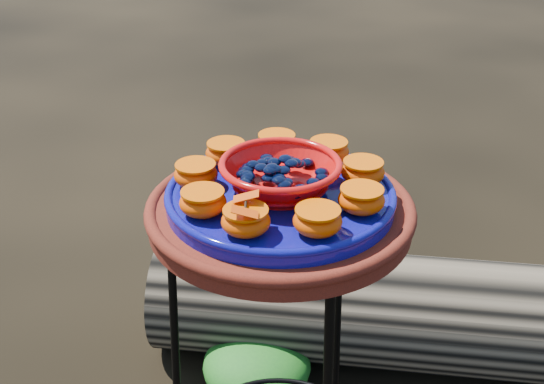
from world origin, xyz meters
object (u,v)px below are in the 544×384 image
Objects in this scene: plant_stand at (279,376)px; terracotta_saucer at (280,214)px; cobalt_plate at (280,198)px; red_bowl at (280,177)px; driftwood_log at (463,317)px.

terracotta_saucer is (0.00, 0.00, 0.37)m from plant_stand.
cobalt_plate reaches higher than terracotta_saucer.
plant_stand is 3.67× the size of red_bowl.
plant_stand is at bearing -100.93° from driftwood_log.
plant_stand is at bearing 0.00° from terracotta_saucer.
terracotta_saucer is at bearing 0.00° from red_bowl.
plant_stand is 0.37m from terracotta_saucer.
red_bowl is (0.00, 0.00, 0.44)m from plant_stand.
cobalt_plate is 0.04m from red_bowl.
red_bowl reaches higher than driftwood_log.
terracotta_saucer is 0.03m from cobalt_plate.
cobalt_plate is at bearing 0.00° from red_bowl.
cobalt_plate is 0.23× the size of driftwood_log.
plant_stand is at bearing 0.00° from red_bowl.
red_bowl is (0.00, 0.00, 0.07)m from terracotta_saucer.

